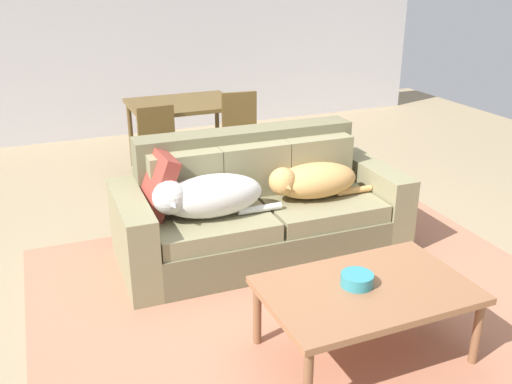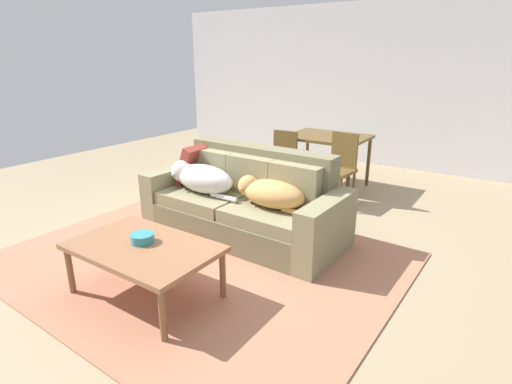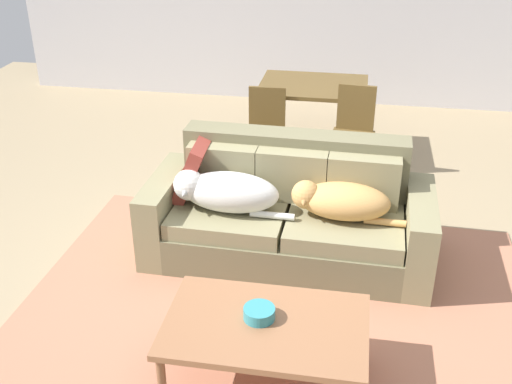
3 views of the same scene
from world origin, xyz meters
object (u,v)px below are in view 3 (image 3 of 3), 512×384
couch (289,214)px  dining_table (313,92)px  dog_on_right_cushion (339,201)px  throw_pillow_by_left_arm (193,168)px  dog_on_left_cushion (224,191)px  bowl_on_coffee_table (259,313)px  dining_chair_near_right (353,129)px  coffee_table (266,329)px  dining_chair_near_left (266,128)px

couch → dining_table: bearing=91.5°
dog_on_right_cushion → couch: bearing=161.8°
throw_pillow_by_left_arm → couch: bearing=-4.8°
dog_on_left_cushion → throw_pillow_by_left_arm: bearing=142.7°
bowl_on_coffee_table → dog_on_left_cushion: bearing=111.1°
throw_pillow_by_left_arm → dining_chair_near_right: size_ratio=0.51×
dog_on_left_cushion → dining_table: (0.47, 2.19, 0.08)m
throw_pillow_by_left_arm → bowl_on_coffee_table: throw_pillow_by_left_arm is taller
throw_pillow_by_left_arm → bowl_on_coffee_table: bearing=-62.1°
coffee_table → couch: bearing=91.7°
bowl_on_coffee_table → dining_chair_near_right: 2.88m
throw_pillow_by_left_arm → coffee_table: (0.82, -1.50, -0.24)m
dog_on_left_cushion → bowl_on_coffee_table: (0.47, -1.22, -0.11)m
dog_on_right_cushion → coffee_table: dog_on_right_cushion is taller
coffee_table → bowl_on_coffee_table: (-0.04, 0.04, 0.08)m
couch → dining_chair_near_right: dining_chair_near_right is taller
dining_chair_near_left → bowl_on_coffee_table: bearing=-84.4°
couch → throw_pillow_by_left_arm: 0.84m
bowl_on_coffee_table → dining_chair_near_left: dining_chair_near_left is taller
dining_table → dining_chair_near_left: size_ratio=1.29×
couch → dog_on_right_cushion: couch is taller
couch → bowl_on_coffee_table: 1.41m
dog_on_right_cushion → dining_table: bearing=101.6°
couch → bowl_on_coffee_table: size_ratio=11.98×
couch → dining_chair_near_left: 1.49m
dog_on_left_cushion → dining_chair_near_right: size_ratio=1.01×
coffee_table → dining_chair_near_left: 2.90m
couch → dog_on_left_cushion: 0.56m
throw_pillow_by_left_arm → dining_chair_near_right: 1.84m
couch → throw_pillow_by_left_arm: size_ratio=4.67×
dining_table → dining_chair_near_left: (-0.40, -0.59, -0.20)m
couch → dining_chair_near_right: bearing=74.7°
dining_chair_near_left → dining_table: bearing=53.1°
coffee_table → dining_table: 3.47m
dining_table → dining_chair_near_right: size_ratio=1.20×
couch → dog_on_left_cushion: size_ratio=2.37×
dining_table → couch: bearing=-89.8°
dog_on_right_cushion → bowl_on_coffee_table: 1.32m
dog_on_left_cushion → coffee_table: 1.38m
dog_on_left_cushion → throw_pillow_by_left_arm: (-0.30, 0.24, 0.05)m
couch → dining_table: size_ratio=1.98×
bowl_on_coffee_table → dining_chair_near_left: 2.85m
dining_table → dog_on_right_cushion: bearing=-79.8°
throw_pillow_by_left_arm → coffee_table: size_ratio=0.41×
coffee_table → bowl_on_coffee_table: bearing=139.2°
coffee_table → bowl_on_coffee_table: bowl_on_coffee_table is taller
couch → dog_on_right_cushion: 0.46m
bowl_on_coffee_table → throw_pillow_by_left_arm: bearing=117.9°
dining_table → dog_on_left_cushion: bearing=-102.0°
dog_on_left_cushion → dining_table: size_ratio=0.84×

